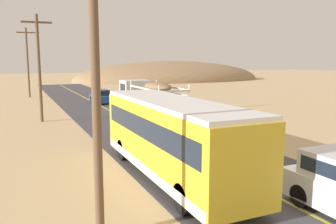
% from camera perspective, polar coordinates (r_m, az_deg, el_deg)
% --- Properties ---
extents(ground_plane, '(240.00, 240.00, 0.00)m').
position_cam_1_polar(ground_plane, '(13.97, 14.35, -11.83)').
color(ground_plane, tan).
extents(road_surface, '(8.00, 120.00, 0.02)m').
position_cam_1_polar(road_surface, '(13.97, 14.35, -11.80)').
color(road_surface, '#423F44').
rests_on(road_surface, ground).
extents(road_centre_line, '(0.16, 117.60, 0.00)m').
position_cam_1_polar(road_centre_line, '(13.96, 14.35, -11.75)').
color(road_centre_line, '#D8CC4C').
rests_on(road_centre_line, road_surface).
extents(livestock_truck, '(2.53, 9.70, 3.02)m').
position_cam_1_polar(livestock_truck, '(30.57, -4.04, 2.93)').
color(livestock_truck, silver).
rests_on(livestock_truck, road_surface).
extents(bus, '(2.54, 10.00, 3.21)m').
position_cam_1_polar(bus, '(14.04, 0.65, -4.01)').
color(bus, gold).
rests_on(bus, road_surface).
extents(car_far, '(1.80, 4.40, 1.46)m').
position_cam_1_polar(car_far, '(39.53, -10.97, 2.49)').
color(car_far, '#264C8C').
rests_on(car_far, road_surface).
extents(power_pole_near, '(2.20, 0.24, 7.91)m').
position_cam_1_polar(power_pole_near, '(9.04, -11.84, 4.80)').
color(power_pole_near, brown).
rests_on(power_pole_near, ground).
extents(power_pole_mid, '(2.20, 0.24, 8.21)m').
position_cam_1_polar(power_pole_mid, '(28.48, -20.51, 7.25)').
color(power_pole_mid, brown).
rests_on(power_pole_mid, ground).
extents(power_pole_far, '(2.20, 0.24, 8.80)m').
position_cam_1_polar(power_pole_far, '(48.06, -22.15, 7.87)').
color(power_pole_far, brown).
rests_on(power_pole_far, ground).
extents(distant_hill, '(46.04, 23.39, 8.96)m').
position_cam_1_polar(distant_hill, '(82.01, 0.54, 5.28)').
color(distant_hill, '#957553').
rests_on(distant_hill, ground).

